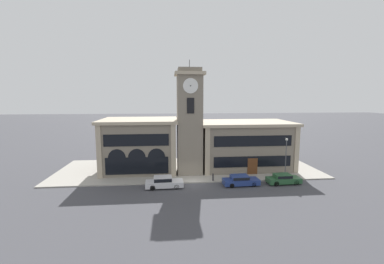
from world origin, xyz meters
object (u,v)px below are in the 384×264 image
object	(u,v)px
parked_car_far	(283,179)
street_lamp	(286,152)
parked_car_near	(164,182)
bollard	(213,177)
parked_car_mid	(240,180)

from	to	relation	value
parked_car_far	street_lamp	world-z (taller)	street_lamp
parked_car_near	parked_car_far	distance (m)	15.97
bollard	parked_car_near	bearing A→B (deg)	-166.05
parked_car_far	parked_car_mid	bearing A→B (deg)	177.79
parked_car_near	bollard	bearing A→B (deg)	11.74
parked_car_mid	bollard	bearing A→B (deg)	151.64
parked_car_near	street_lamp	distance (m)	17.41
parked_car_near	parked_car_far	size ratio (longest dim) A/B	1.08
parked_car_far	bollard	world-z (taller)	parked_car_far
parked_car_near	parked_car_mid	world-z (taller)	parked_car_near
parked_car_mid	parked_car_far	xyz separation A→B (m)	(5.88, 0.00, 0.01)
street_lamp	parked_car_mid	bearing A→B (deg)	-165.85
parked_car_near	street_lamp	bearing A→B (deg)	3.65
parked_car_far	bollard	size ratio (longest dim) A/B	4.26
parked_car_mid	parked_car_far	bearing A→B (deg)	-2.21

